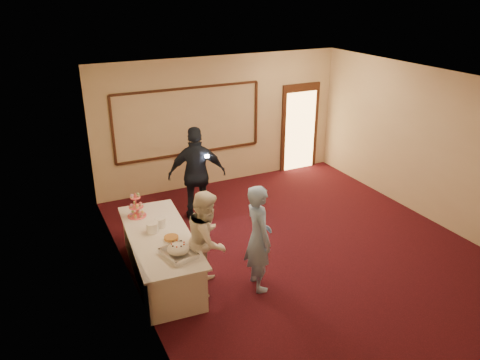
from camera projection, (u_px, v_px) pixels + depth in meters
name	position (u px, v px, depth m)	size (l,w,h in m)	color
floor	(300.00, 248.00, 8.54)	(7.00, 7.00, 0.00)	black
room_walls	(306.00, 142.00, 7.75)	(6.04, 7.04, 3.02)	beige
wall_molding	(189.00, 122.00, 10.47)	(3.45, 0.04, 1.55)	#361C10
doorway	(300.00, 128.00, 11.85)	(1.05, 0.07, 2.20)	#361C10
buffet_table	(161.00, 255.00, 7.58)	(1.15, 2.54, 0.77)	silver
pavlova_tray	(178.00, 251.00, 6.82)	(0.50, 0.59, 0.20)	silver
cupcake_stand	(136.00, 207.00, 7.95)	(0.32, 0.32, 0.47)	#F15C64
plate_stack_a	(152.00, 227.00, 7.47)	(0.20, 0.20, 0.17)	white
plate_stack_b	(160.00, 222.00, 7.64)	(0.19, 0.19, 0.16)	white
tart	(171.00, 238.00, 7.27)	(0.26, 0.26, 0.05)	white
man	(259.00, 238.00, 7.14)	(0.63, 0.42, 1.74)	#90B8F4
woman	(207.00, 240.00, 7.17)	(0.79, 0.62, 1.63)	white
guest	(197.00, 174.00, 9.23)	(1.14, 0.47, 1.95)	black
camera_flash	(207.00, 156.00, 8.91)	(0.07, 0.04, 0.05)	white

